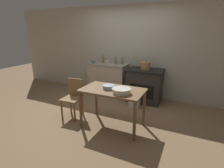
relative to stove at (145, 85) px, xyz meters
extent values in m
plane|color=#896B4C|center=(-0.62, -1.23, -0.44)|extent=(14.00, 14.00, 0.00)
cube|color=#B2AD9E|center=(-0.62, 0.35, 0.83)|extent=(8.00, 0.07, 2.55)
cube|color=#B2A893|center=(-1.12, 0.05, 0.01)|extent=(1.10, 0.54, 0.91)
cube|color=gray|center=(-1.12, 0.05, 0.48)|extent=(1.13, 0.57, 0.03)
cube|color=#2D2B28|center=(0.00, 0.00, -0.02)|extent=(0.88, 0.63, 0.84)
cube|color=black|center=(0.00, 0.00, 0.42)|extent=(0.92, 0.67, 0.04)
cube|color=black|center=(0.00, -0.32, -0.07)|extent=(0.62, 0.01, 0.35)
cube|color=brown|center=(-0.22, -1.57, 0.32)|extent=(1.21, 0.70, 0.03)
cylinder|color=brown|center=(-0.78, -1.87, -0.07)|extent=(0.06, 0.06, 0.75)
cylinder|color=brown|center=(0.34, -1.87, -0.07)|extent=(0.06, 0.06, 0.75)
cylinder|color=brown|center=(-0.78, -1.27, -0.07)|extent=(0.06, 0.06, 0.75)
cylinder|color=brown|center=(0.34, -1.27, -0.07)|extent=(0.06, 0.06, 0.75)
cube|color=olive|center=(-1.20, -1.60, -0.01)|extent=(0.42, 0.42, 0.03)
cube|color=olive|center=(-1.21, -1.42, 0.20)|extent=(0.36, 0.05, 0.40)
cylinder|color=olive|center=(-1.35, -1.78, -0.24)|extent=(0.04, 0.04, 0.42)
cylinder|color=olive|center=(-1.02, -1.76, -0.24)|extent=(0.04, 0.04, 0.42)
cylinder|color=olive|center=(-1.37, -1.45, -0.24)|extent=(0.04, 0.04, 0.42)
cylinder|color=olive|center=(-1.04, -1.43, -0.24)|extent=(0.04, 0.04, 0.42)
cube|color=beige|center=(-0.11, -0.52, -0.24)|extent=(0.26, 0.18, 0.41)
cylinder|color=#B77A47|center=(-0.01, -0.01, 0.53)|extent=(0.24, 0.24, 0.18)
cylinder|color=#B77A47|center=(-0.01, -0.01, 0.63)|extent=(0.26, 0.26, 0.02)
sphere|color=black|center=(-0.01, -0.01, 0.65)|extent=(0.02, 0.02, 0.02)
cylinder|color=silver|center=(0.01, -1.70, 0.39)|extent=(0.32, 0.32, 0.09)
cylinder|color=beige|center=(0.01, -1.70, 0.43)|extent=(0.34, 0.34, 0.01)
cylinder|color=#93A8B2|center=(-0.31, -1.57, 0.38)|extent=(0.22, 0.22, 0.07)
cylinder|color=#8597A0|center=(-0.31, -1.57, 0.41)|extent=(0.24, 0.24, 0.01)
cylinder|color=#517F5B|center=(-0.72, 0.15, 0.57)|extent=(0.07, 0.07, 0.15)
cylinder|color=#517F5B|center=(-0.72, 0.15, 0.68)|extent=(0.03, 0.03, 0.06)
cylinder|color=olive|center=(-0.92, 0.11, 0.59)|extent=(0.06, 0.06, 0.17)
cylinder|color=olive|center=(-0.92, 0.11, 0.71)|extent=(0.02, 0.02, 0.07)
cylinder|color=olive|center=(-1.32, 0.10, 0.60)|extent=(0.06, 0.06, 0.20)
cylinder|color=olive|center=(-1.32, 0.10, 0.74)|extent=(0.02, 0.02, 0.08)
cylinder|color=silver|center=(-1.13, -0.02, 0.55)|extent=(0.07, 0.07, 0.10)
cylinder|color=#4C6B99|center=(-1.53, -0.11, 0.54)|extent=(0.09, 0.09, 0.08)
camera|label=1|loc=(1.13, -4.44, 1.43)|focal=28.00mm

